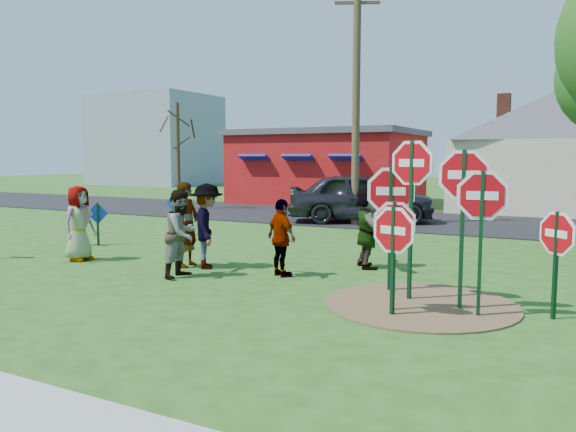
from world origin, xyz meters
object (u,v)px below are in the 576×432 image
object	(u,v)px
suv	(361,197)
stop_sign_b	(412,179)
person_a	(79,223)
utility_pole	(356,94)
stop_sign_a	(394,232)
stop_sign_c	(482,210)
stop_sign_d	(463,189)
person_b	(187,225)

from	to	relation	value
suv	stop_sign_b	bearing A→B (deg)	-179.75
person_a	utility_pole	xyz separation A→B (m)	(3.29, 9.68, 3.81)
stop_sign_a	utility_pole	size ratio (longest dim) A/B	0.21
person_a	utility_pole	world-z (taller)	utility_pole
stop_sign_a	stop_sign_c	size ratio (longest dim) A/B	0.79
stop_sign_a	suv	size ratio (longest dim) A/B	0.35
suv	stop_sign_c	bearing A→B (deg)	-175.62
stop_sign_c	person_a	xyz separation A→B (m)	(-9.24, 0.54, -0.77)
stop_sign_d	suv	bearing A→B (deg)	115.71
stop_sign_d	stop_sign_b	bearing A→B (deg)	163.13
suv	utility_pole	distance (m)	3.82
person_a	person_b	bearing A→B (deg)	-80.62
suv	utility_pole	world-z (taller)	utility_pole
stop_sign_c	person_b	distance (m)	6.63
stop_sign_d	stop_sign_c	bearing A→B (deg)	-42.49
suv	utility_pole	bearing A→B (deg)	161.06
stop_sign_b	person_a	bearing A→B (deg)	-168.83
person_b	suv	bearing A→B (deg)	-10.76
stop_sign_d	utility_pole	distance (m)	11.74
stop_sign_d	person_a	xyz separation A→B (m)	(-8.91, 0.26, -1.07)
stop_sign_d	stop_sign_a	bearing A→B (deg)	-150.62
stop_sign_d	person_a	world-z (taller)	stop_sign_d
stop_sign_a	stop_sign_b	distance (m)	1.15
person_b	suv	distance (m)	9.86
stop_sign_c	suv	distance (m)	12.56
stop_sign_a	person_b	bearing A→B (deg)	153.68
stop_sign_a	utility_pole	distance (m)	12.01
stop_sign_d	suv	xyz separation A→B (m)	(-5.70, 10.72, -1.00)
stop_sign_b	person_b	world-z (taller)	stop_sign_b
person_a	suv	world-z (taller)	suv
suv	stop_sign_a	bearing A→B (deg)	178.50
stop_sign_a	utility_pole	xyz separation A→B (m)	(-4.69, 10.51, 3.42)
stop_sign_c	utility_pole	distance (m)	12.21
person_a	suv	distance (m)	10.94
person_a	person_b	world-z (taller)	person_b
stop_sign_b	stop_sign_d	xyz separation A→B (m)	(0.90, -0.23, -0.14)
stop_sign_b	stop_sign_d	bearing A→B (deg)	-3.23
utility_pole	suv	bearing A→B (deg)	95.41
person_a	stop_sign_b	bearing A→B (deg)	-93.24
stop_sign_b	person_a	size ratio (longest dim) A/B	1.62
stop_sign_b	stop_sign_c	world-z (taller)	stop_sign_b
stop_sign_b	stop_sign_d	distance (m)	0.94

